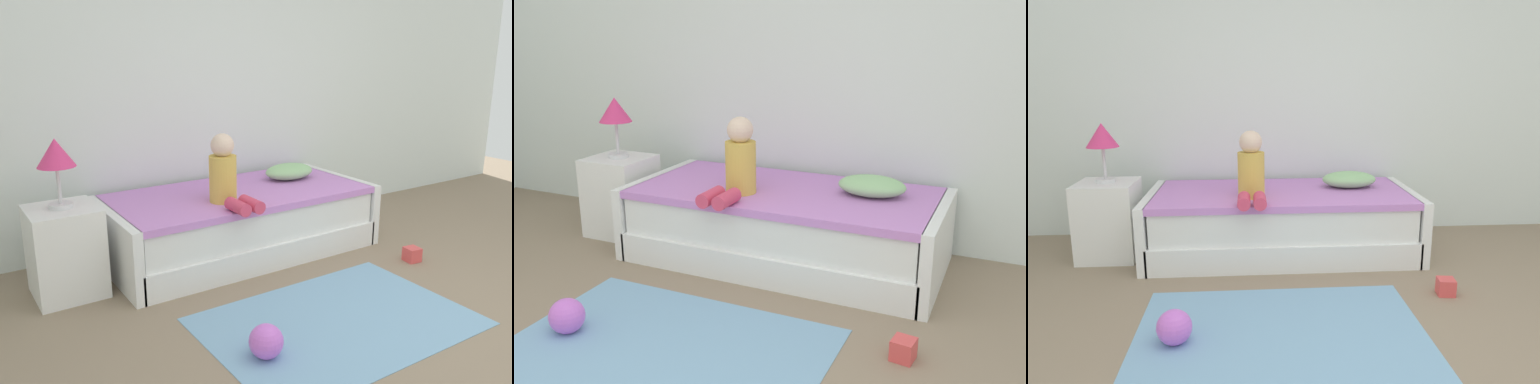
% 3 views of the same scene
% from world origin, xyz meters
% --- Properties ---
extents(ground_plane, '(9.20, 9.20, 0.00)m').
position_xyz_m(ground_plane, '(0.00, 0.00, 0.00)').
color(ground_plane, gray).
extents(wall_rear, '(7.20, 0.10, 2.90)m').
position_xyz_m(wall_rear, '(0.00, 2.60, 1.45)').
color(wall_rear, silver).
rests_on(wall_rear, ground).
extents(bed, '(2.11, 1.00, 0.50)m').
position_xyz_m(bed, '(-0.41, 2.00, 0.25)').
color(bed, white).
rests_on(bed, ground).
extents(nightstand, '(0.44, 0.44, 0.60)m').
position_xyz_m(nightstand, '(-1.76, 1.97, 0.30)').
color(nightstand, white).
rests_on(nightstand, ground).
extents(table_lamp, '(0.24, 0.24, 0.45)m').
position_xyz_m(table_lamp, '(-1.76, 1.97, 0.94)').
color(table_lamp, silver).
rests_on(table_lamp, nightstand).
extents(child_figure, '(0.20, 0.51, 0.50)m').
position_xyz_m(child_figure, '(-0.65, 1.77, 0.70)').
color(child_figure, gold).
rests_on(child_figure, bed).
extents(pillow, '(0.44, 0.30, 0.13)m').
position_xyz_m(pillow, '(0.16, 2.10, 0.56)').
color(pillow, '#99CC8C').
rests_on(pillow, bed).
extents(toy_ball, '(0.19, 0.19, 0.19)m').
position_xyz_m(toy_ball, '(-1.07, 0.62, 0.09)').
color(toy_ball, '#CC66D8').
rests_on(toy_ball, ground).
extents(area_rug, '(1.60, 1.10, 0.01)m').
position_xyz_m(area_rug, '(-0.50, 0.70, 0.00)').
color(area_rug, '#7AA8CC').
rests_on(area_rug, ground).
extents(toy_block, '(0.12, 0.12, 0.11)m').
position_xyz_m(toy_block, '(0.60, 1.09, 0.05)').
color(toy_block, '#E54C4C').
rests_on(toy_block, ground).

